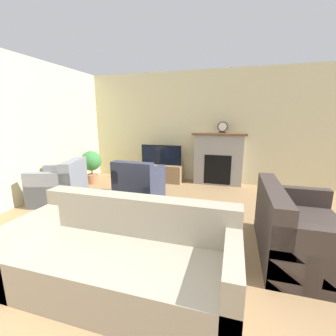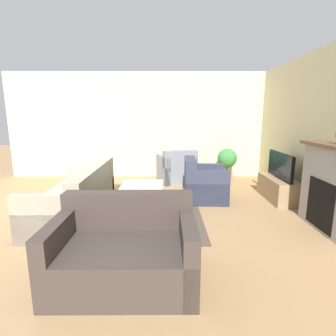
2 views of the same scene
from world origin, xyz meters
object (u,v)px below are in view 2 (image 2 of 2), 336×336
(armchair_by_window, at_px, (177,170))
(potted_plant, at_px, (227,161))
(couch_sectional, at_px, (78,199))
(armchair_accent, at_px, (203,185))
(coffee_table, at_px, (141,190))
(tv, at_px, (280,165))
(couch_loveseat, at_px, (125,252))

(armchair_by_window, relative_size, potted_plant, 1.28)
(couch_sectional, height_order, armchair_accent, same)
(couch_sectional, distance_m, armchair_by_window, 2.80)
(armchair_accent, relative_size, coffee_table, 0.74)
(tv, bearing_deg, armchair_by_window, -125.82)
(armchair_by_window, xyz_separation_m, coffee_table, (2.11, -0.68, 0.11))
(couch_loveseat, bearing_deg, couch_sectional, 121.56)
(couch_sectional, bearing_deg, armchair_by_window, 142.64)
(couch_loveseat, xyz_separation_m, coffee_table, (-1.80, -0.01, 0.12))
(couch_loveseat, bearing_deg, coffee_table, 90.35)
(armchair_accent, bearing_deg, armchair_by_window, 20.41)
(couch_sectional, bearing_deg, potted_plant, 129.13)
(tv, distance_m, armchair_by_window, 2.41)
(couch_loveseat, distance_m, armchair_accent, 2.73)
(couch_sectional, xyz_separation_m, armchair_by_window, (-2.23, 1.70, 0.01))
(tv, height_order, couch_loveseat, tv)
(tv, relative_size, coffee_table, 0.92)
(coffee_table, bearing_deg, tv, 105.40)
(armchair_by_window, height_order, potted_plant, armchair_by_window)
(couch_loveseat, bearing_deg, potted_plant, 64.67)
(coffee_table, bearing_deg, potted_plant, 139.75)
(couch_sectional, bearing_deg, couch_loveseat, 31.56)
(couch_sectional, height_order, potted_plant, couch_sectional)
(couch_sectional, relative_size, potted_plant, 2.56)
(tv, relative_size, armchair_by_window, 1.00)
(armchair_by_window, bearing_deg, couch_sectional, 36.71)
(couch_loveseat, height_order, armchair_accent, same)
(tv, bearing_deg, couch_loveseat, -45.89)
(armchair_by_window, distance_m, potted_plant, 1.31)
(coffee_table, distance_m, potted_plant, 3.03)
(coffee_table, height_order, potted_plant, potted_plant)
(couch_sectional, xyz_separation_m, couch_loveseat, (1.68, 1.04, 0.00))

